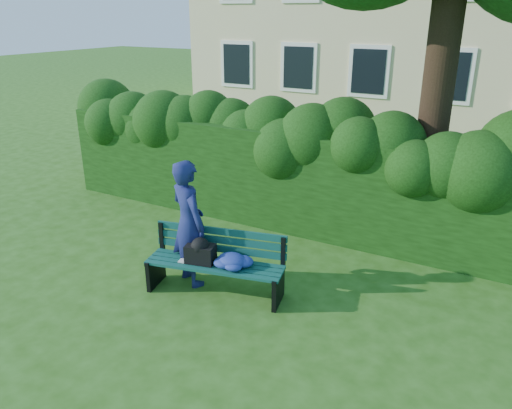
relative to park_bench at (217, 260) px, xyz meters
The scene contains 4 objects.
ground 0.74m from the park_bench, 91.82° to the left, with size 80.00×80.00×0.00m, color #285312.
hedge 2.77m from the park_bench, 90.36° to the left, with size 10.00×1.00×1.80m.
park_bench is the anchor object (origin of this frame).
man_reading 0.68m from the park_bench, behind, with size 0.68×0.45×1.86m, color navy.
Camera 1 is at (3.50, -5.69, 3.74)m, focal length 35.00 mm.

